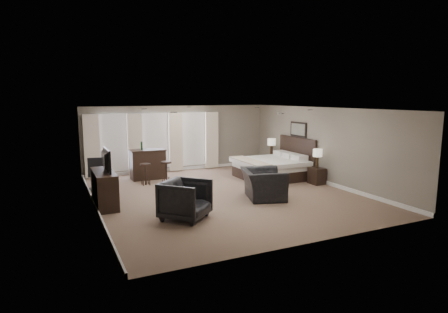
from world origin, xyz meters
name	(u,v)px	position (x,y,z in m)	size (l,w,h in m)	color
room	(224,152)	(0.00, 0.00, 1.30)	(7.60, 8.60, 2.64)	brown
window_bay	(156,142)	(-1.00, 4.11, 1.20)	(5.25, 0.20, 2.30)	silver
bed	(272,158)	(2.58, 1.36, 0.73)	(2.29, 2.18, 1.46)	silver
nightstand_near	(317,176)	(3.47, -0.09, 0.28)	(0.42, 0.51, 0.56)	black
nightstand_far	(271,162)	(3.47, 2.81, 0.29)	(0.43, 0.53, 0.58)	black
lamp_near	(317,159)	(3.47, -0.09, 0.88)	(0.31, 0.31, 0.65)	beige
lamp_far	(272,147)	(3.47, 2.81, 0.93)	(0.34, 0.34, 0.69)	beige
wall_art	(298,129)	(3.70, 1.36, 1.75)	(0.04, 0.96, 0.56)	slate
dresser	(104,189)	(-3.45, 0.28, 0.48)	(0.53, 1.65, 0.96)	black
tv	(103,169)	(-3.45, 0.28, 1.02)	(1.06, 0.61, 0.14)	black
armchair_near	(263,179)	(0.86, -0.89, 0.58)	(1.32, 0.86, 1.15)	black
armchair_far	(185,198)	(-1.82, -1.72, 0.53)	(1.03, 0.96, 1.06)	black
bar_counter	(148,164)	(-1.56, 3.15, 0.54)	(1.24, 0.65, 1.09)	black
bar_stool_left	(146,174)	(-1.86, 2.24, 0.37)	(0.35, 0.35, 0.73)	black
bar_stool_right	(166,172)	(-1.16, 2.14, 0.39)	(0.37, 0.37, 0.77)	black
desk_chair	(97,173)	(-3.42, 2.24, 0.54)	(0.55, 0.55, 1.08)	black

